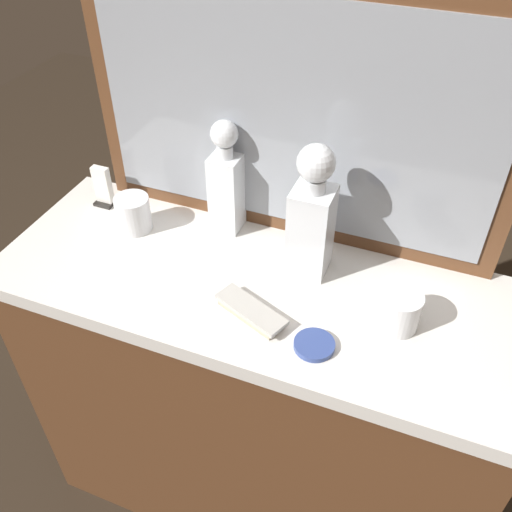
{
  "coord_description": "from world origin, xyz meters",
  "views": [
    {
      "loc": [
        0.34,
        -0.85,
        1.81
      ],
      "look_at": [
        0.0,
        0.0,
        1.02
      ],
      "focal_mm": 39.16,
      "sensor_mm": 36.0,
      "label": 1
    }
  ],
  "objects_px": {
    "crystal_decanter_far_right": "(311,223)",
    "crystal_decanter_center": "(226,187)",
    "porcelain_dish": "(314,345)",
    "napkin_holder": "(103,189)",
    "crystal_tumbler_front": "(399,312)",
    "crystal_tumbler_far_right": "(134,215)",
    "silver_brush_rear": "(251,312)"
  },
  "relations": [
    {
      "from": "crystal_decanter_far_right",
      "to": "crystal_tumbler_front",
      "type": "distance_m",
      "value": 0.26
    },
    {
      "from": "porcelain_dish",
      "to": "napkin_holder",
      "type": "xyz_separation_m",
      "value": [
        -0.67,
        0.27,
        0.04
      ]
    },
    {
      "from": "crystal_decanter_center",
      "to": "porcelain_dish",
      "type": "height_order",
      "value": "crystal_decanter_center"
    },
    {
      "from": "porcelain_dish",
      "to": "napkin_holder",
      "type": "relative_size",
      "value": 0.76
    },
    {
      "from": "crystal_tumbler_far_right",
      "to": "porcelain_dish",
      "type": "distance_m",
      "value": 0.58
    },
    {
      "from": "crystal_tumbler_far_right",
      "to": "napkin_holder",
      "type": "relative_size",
      "value": 0.82
    },
    {
      "from": "crystal_tumbler_front",
      "to": "porcelain_dish",
      "type": "xyz_separation_m",
      "value": [
        -0.14,
        -0.12,
        -0.03
      ]
    },
    {
      "from": "crystal_tumbler_far_right",
      "to": "napkin_holder",
      "type": "distance_m",
      "value": 0.15
    },
    {
      "from": "silver_brush_rear",
      "to": "napkin_holder",
      "type": "relative_size",
      "value": 1.59
    },
    {
      "from": "crystal_tumbler_front",
      "to": "porcelain_dish",
      "type": "height_order",
      "value": "crystal_tumbler_front"
    },
    {
      "from": "crystal_tumbler_far_right",
      "to": "porcelain_dish",
      "type": "xyz_separation_m",
      "value": [
        0.54,
        -0.21,
        -0.03
      ]
    },
    {
      "from": "silver_brush_rear",
      "to": "crystal_decanter_center",
      "type": "bearing_deg",
      "value": 122.55
    },
    {
      "from": "silver_brush_rear",
      "to": "porcelain_dish",
      "type": "distance_m",
      "value": 0.15
    },
    {
      "from": "crystal_decanter_far_right",
      "to": "crystal_tumbler_far_right",
      "type": "distance_m",
      "value": 0.46
    },
    {
      "from": "crystal_decanter_far_right",
      "to": "crystal_tumbler_front",
      "type": "xyz_separation_m",
      "value": [
        0.23,
        -0.1,
        -0.09
      ]
    },
    {
      "from": "napkin_holder",
      "to": "crystal_decanter_center",
      "type": "bearing_deg",
      "value": 4.48
    },
    {
      "from": "crystal_decanter_far_right",
      "to": "silver_brush_rear",
      "type": "relative_size",
      "value": 1.83
    },
    {
      "from": "crystal_tumbler_front",
      "to": "silver_brush_rear",
      "type": "height_order",
      "value": "crystal_tumbler_front"
    },
    {
      "from": "crystal_tumbler_front",
      "to": "crystal_tumbler_far_right",
      "type": "height_order",
      "value": "crystal_tumbler_far_right"
    },
    {
      "from": "crystal_decanter_far_right",
      "to": "crystal_tumbler_front",
      "type": "bearing_deg",
      "value": -24.51
    },
    {
      "from": "crystal_decanter_far_right",
      "to": "napkin_holder",
      "type": "xyz_separation_m",
      "value": [
        -0.58,
        0.05,
        -0.08
      ]
    },
    {
      "from": "silver_brush_rear",
      "to": "napkin_holder",
      "type": "height_order",
      "value": "napkin_holder"
    },
    {
      "from": "crystal_decanter_far_right",
      "to": "porcelain_dish",
      "type": "bearing_deg",
      "value": -69.37
    },
    {
      "from": "porcelain_dish",
      "to": "napkin_holder",
      "type": "height_order",
      "value": "napkin_holder"
    },
    {
      "from": "porcelain_dish",
      "to": "crystal_tumbler_front",
      "type": "bearing_deg",
      "value": 40.56
    },
    {
      "from": "crystal_tumbler_front",
      "to": "silver_brush_rear",
      "type": "bearing_deg",
      "value": -163.15
    },
    {
      "from": "crystal_tumbler_far_right",
      "to": "porcelain_dish",
      "type": "bearing_deg",
      "value": -21.15
    },
    {
      "from": "crystal_tumbler_front",
      "to": "crystal_tumbler_far_right",
      "type": "xyz_separation_m",
      "value": [
        -0.68,
        0.09,
        0.0
      ]
    },
    {
      "from": "crystal_decanter_far_right",
      "to": "crystal_decanter_center",
      "type": "bearing_deg",
      "value": 162.13
    },
    {
      "from": "silver_brush_rear",
      "to": "crystal_decanter_far_right",
      "type": "bearing_deg",
      "value": 70.96
    },
    {
      "from": "crystal_decanter_center",
      "to": "crystal_tumbler_far_right",
      "type": "bearing_deg",
      "value": -156.66
    },
    {
      "from": "crystal_decanter_far_right",
      "to": "crystal_decanter_center",
      "type": "xyz_separation_m",
      "value": [
        -0.24,
        0.08,
        -0.01
      ]
    }
  ]
}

